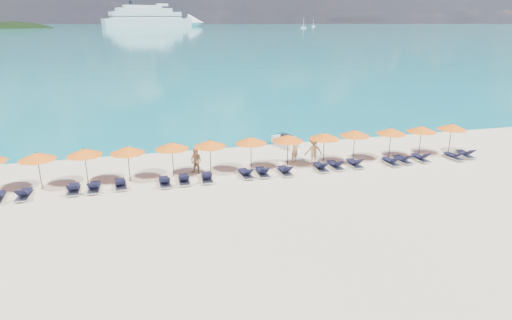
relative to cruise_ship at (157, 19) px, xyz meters
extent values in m
plane|color=beige|center=(-19.23, -621.13, -10.54)|extent=(1400.00, 1400.00, 0.00)
cube|color=#1FA9B2|center=(-19.23, 38.87, -10.53)|extent=(1600.00, 1300.00, 0.01)
ellipsoid|color=black|center=(-169.23, -61.13, -45.54)|extent=(162.00, 126.00, 85.50)
cube|color=silver|center=(-12.27, -4.08, -5.03)|extent=(121.95, 59.19, 11.02)
cone|color=silver|center=(56.73, 18.89, -5.03)|extent=(30.66, 30.66, 24.24)
cube|color=silver|center=(-14.36, -4.78, 4.89)|extent=(97.91, 48.40, 8.81)
cube|color=silver|center=(-16.45, -5.48, 11.50)|extent=(76.51, 39.42, 5.51)
cube|color=silver|center=(-18.54, -6.17, 15.91)|extent=(52.47, 28.62, 3.86)
cube|color=black|center=(-14.36, -4.78, 3.24)|extent=(99.13, 48.99, 0.99)
cube|color=black|center=(-14.36, -4.78, 7.09)|extent=(96.69, 47.81, 0.99)
cylinder|color=black|center=(-32.97, -10.98, 20.31)|extent=(4.85, 4.85, 6.06)
cube|color=silver|center=(163.33, -144.27, -9.68)|extent=(6.44, 2.15, 1.72)
cylinder|color=silver|center=(163.33, -144.27, -4.10)|extent=(0.39, 0.39, 10.73)
cube|color=silver|center=(224.63, -23.60, -9.83)|extent=(5.31, 1.77, 1.42)
cylinder|color=silver|center=(224.63, -23.60, -5.22)|extent=(0.32, 0.32, 8.86)
cube|color=silver|center=(-15.20, -611.78, -10.22)|extent=(1.66, 2.73, 0.59)
cube|color=black|center=(-15.13, -611.98, -9.79)|extent=(0.82, 1.17, 0.37)
cylinder|color=black|center=(-15.38, -611.17, -9.63)|extent=(0.58, 0.23, 0.06)
imported|color=tan|center=(-15.82, -615.72, -9.60)|extent=(0.81, 0.77, 1.87)
imported|color=tan|center=(-22.69, -616.26, -9.71)|extent=(0.91, 0.86, 1.64)
imported|color=tan|center=(-14.75, -616.41, -9.59)|extent=(1.27, 0.68, 1.90)
cylinder|color=black|center=(-31.72, -616.70, -9.44)|extent=(0.05, 0.05, 2.20)
cone|color=orange|center=(-31.72, -616.70, -8.52)|extent=(2.10, 2.10, 0.42)
sphere|color=black|center=(-31.72, -616.70, -8.30)|extent=(0.08, 0.08, 0.08)
cylinder|color=black|center=(-29.22, -616.53, -9.44)|extent=(0.05, 0.05, 2.20)
cone|color=orange|center=(-29.22, -616.53, -8.52)|extent=(2.10, 2.10, 0.42)
sphere|color=black|center=(-29.22, -616.53, -8.30)|extent=(0.08, 0.08, 0.08)
cylinder|color=black|center=(-26.78, -616.71, -9.44)|extent=(0.05, 0.05, 2.20)
cone|color=orange|center=(-26.78, -616.71, -8.52)|extent=(2.10, 2.10, 0.42)
sphere|color=black|center=(-26.78, -616.71, -8.30)|extent=(0.08, 0.08, 0.08)
cylinder|color=black|center=(-24.16, -616.48, -9.44)|extent=(0.05, 0.05, 2.20)
cone|color=orange|center=(-24.16, -616.48, -8.52)|extent=(2.10, 2.10, 0.42)
sphere|color=black|center=(-24.16, -616.48, -8.30)|extent=(0.08, 0.08, 0.08)
cylinder|color=black|center=(-21.81, -616.56, -9.44)|extent=(0.05, 0.05, 2.20)
cone|color=orange|center=(-21.81, -616.56, -8.52)|extent=(2.10, 2.10, 0.42)
sphere|color=black|center=(-21.81, -616.56, -8.30)|extent=(0.08, 0.08, 0.08)
cylinder|color=black|center=(-19.14, -616.51, -9.44)|extent=(0.05, 0.05, 2.20)
cone|color=orange|center=(-19.14, -616.51, -8.52)|extent=(2.10, 2.10, 0.42)
sphere|color=black|center=(-19.14, -616.51, -8.30)|extent=(0.08, 0.08, 0.08)
cylinder|color=black|center=(-16.66, -616.58, -9.44)|extent=(0.05, 0.05, 2.20)
cone|color=orange|center=(-16.66, -616.58, -8.52)|extent=(2.10, 2.10, 0.42)
sphere|color=black|center=(-16.66, -616.58, -8.30)|extent=(0.08, 0.08, 0.08)
cylinder|color=black|center=(-14.13, -616.69, -9.44)|extent=(0.05, 0.05, 2.20)
cone|color=orange|center=(-14.13, -616.69, -8.52)|extent=(2.10, 2.10, 0.42)
sphere|color=black|center=(-14.13, -616.69, -8.30)|extent=(0.08, 0.08, 0.08)
cylinder|color=black|center=(-11.81, -616.52, -9.44)|extent=(0.05, 0.05, 2.20)
cone|color=orange|center=(-11.81, -616.52, -8.52)|extent=(2.10, 2.10, 0.42)
sphere|color=black|center=(-11.81, -616.52, -8.30)|extent=(0.08, 0.08, 0.08)
cylinder|color=black|center=(-9.10, -616.66, -9.44)|extent=(0.05, 0.05, 2.20)
cone|color=orange|center=(-9.10, -616.66, -8.52)|extent=(2.10, 2.10, 0.42)
sphere|color=black|center=(-9.10, -616.66, -8.30)|extent=(0.08, 0.08, 0.08)
cylinder|color=black|center=(-6.69, -616.69, -9.44)|extent=(0.05, 0.05, 2.20)
cone|color=orange|center=(-6.69, -616.69, -8.52)|extent=(2.10, 2.10, 0.42)
sphere|color=black|center=(-6.69, -616.69, -8.30)|extent=(0.08, 0.08, 0.08)
cylinder|color=black|center=(-4.16, -616.64, -9.44)|extent=(0.05, 0.05, 2.20)
cone|color=orange|center=(-4.16, -616.64, -8.52)|extent=(2.10, 2.10, 0.42)
sphere|color=black|center=(-4.16, -616.64, -8.30)|extent=(0.08, 0.08, 0.08)
cube|color=silver|center=(-32.39, -617.86, -10.40)|extent=(0.67, 1.72, 0.06)
cube|color=black|center=(-32.39, -617.61, -10.24)|extent=(0.59, 1.12, 0.04)
cube|color=black|center=(-32.41, -618.41, -9.99)|extent=(0.57, 0.55, 0.43)
cube|color=silver|center=(-29.87, -617.73, -10.40)|extent=(0.68, 1.72, 0.06)
cube|color=black|center=(-29.88, -617.48, -10.24)|extent=(0.59, 1.12, 0.04)
cube|color=black|center=(-29.85, -618.28, -9.99)|extent=(0.57, 0.56, 0.43)
cube|color=silver|center=(-28.76, -617.73, -10.40)|extent=(0.63, 1.70, 0.06)
cube|color=black|center=(-28.76, -617.48, -10.24)|extent=(0.56, 1.10, 0.04)
cube|color=black|center=(-28.77, -618.28, -9.99)|extent=(0.55, 0.54, 0.43)
cube|color=silver|center=(-27.31, -617.60, -10.40)|extent=(0.79, 1.75, 0.06)
cube|color=black|center=(-27.34, -617.35, -10.24)|extent=(0.66, 1.15, 0.04)
cube|color=black|center=(-27.26, -618.14, -9.99)|extent=(0.60, 0.59, 0.43)
cube|color=silver|center=(-24.79, -617.89, -10.40)|extent=(0.69, 1.72, 0.06)
cube|color=black|center=(-24.80, -617.64, -10.24)|extent=(0.59, 1.12, 0.04)
cube|color=black|center=(-24.76, -618.44, -9.99)|extent=(0.57, 0.56, 0.43)
cube|color=silver|center=(-23.63, -617.77, -10.40)|extent=(0.67, 1.72, 0.06)
cube|color=black|center=(-23.63, -617.52, -10.24)|extent=(0.58, 1.11, 0.04)
cube|color=black|center=(-23.65, -618.32, -9.99)|extent=(0.56, 0.55, 0.43)
cube|color=silver|center=(-22.25, -617.81, -10.40)|extent=(0.74, 1.74, 0.06)
cube|color=black|center=(-22.24, -617.56, -10.24)|extent=(0.63, 1.14, 0.04)
cube|color=black|center=(-22.29, -618.36, -9.99)|extent=(0.59, 0.57, 0.43)
cube|color=silver|center=(-19.78, -617.70, -10.40)|extent=(0.77, 1.75, 0.06)
cube|color=black|center=(-19.81, -617.45, -10.24)|extent=(0.65, 1.15, 0.04)
cube|color=black|center=(-19.73, -618.24, -9.99)|extent=(0.60, 0.58, 0.43)
cube|color=silver|center=(-18.71, -617.72, -10.40)|extent=(0.63, 1.70, 0.06)
cube|color=black|center=(-18.71, -617.47, -10.24)|extent=(0.55, 1.10, 0.04)
cube|color=black|center=(-18.71, -618.27, -9.99)|extent=(0.55, 0.54, 0.43)
cube|color=silver|center=(-17.25, -617.84, -10.40)|extent=(0.67, 1.72, 0.06)
cube|color=black|center=(-17.25, -617.59, -10.24)|extent=(0.58, 1.12, 0.04)
cube|color=black|center=(-17.23, -618.39, -9.99)|extent=(0.56, 0.55, 0.43)
cube|color=silver|center=(-14.77, -617.72, -10.40)|extent=(0.62, 1.70, 0.06)
cube|color=black|center=(-14.77, -617.47, -10.24)|extent=(0.55, 1.10, 0.04)
cube|color=black|center=(-14.77, -618.27, -9.99)|extent=(0.55, 0.54, 0.43)
cube|color=silver|center=(-13.67, -617.64, -10.40)|extent=(0.67, 1.72, 0.06)
cube|color=black|center=(-13.67, -617.39, -10.24)|extent=(0.58, 1.12, 0.04)
cube|color=black|center=(-13.65, -618.19, -9.99)|extent=(0.57, 0.55, 0.43)
cube|color=silver|center=(-12.28, -617.63, -10.40)|extent=(0.62, 1.70, 0.06)
cube|color=black|center=(-12.28, -617.38, -10.24)|extent=(0.55, 1.10, 0.04)
cube|color=black|center=(-12.27, -618.18, -9.99)|extent=(0.55, 0.54, 0.43)
cube|color=silver|center=(-9.69, -617.88, -10.40)|extent=(0.68, 1.72, 0.06)
cube|color=black|center=(-9.70, -617.63, -10.24)|extent=(0.59, 1.12, 0.04)
cube|color=black|center=(-9.67, -618.43, -9.99)|extent=(0.57, 0.56, 0.43)
cube|color=silver|center=(-8.66, -617.69, -10.40)|extent=(0.73, 1.74, 0.06)
cube|color=black|center=(-8.68, -617.44, -10.24)|extent=(0.62, 1.13, 0.04)
cube|color=black|center=(-8.63, -618.24, -9.99)|extent=(0.58, 0.57, 0.43)
cube|color=silver|center=(-7.27, -617.67, -10.40)|extent=(0.68, 1.72, 0.06)
cube|color=black|center=(-7.28, -617.42, -10.24)|extent=(0.59, 1.12, 0.04)
cube|color=black|center=(-7.25, -618.22, -9.99)|extent=(0.57, 0.56, 0.43)
cube|color=silver|center=(-4.74, -617.95, -10.40)|extent=(0.76, 1.75, 0.06)
cube|color=black|center=(-4.76, -617.70, -10.24)|extent=(0.64, 1.14, 0.04)
cube|color=black|center=(-4.69, -618.50, -9.99)|extent=(0.59, 0.58, 0.43)
cube|color=silver|center=(-3.60, -617.72, -10.40)|extent=(0.76, 1.75, 0.06)
cube|color=black|center=(-3.58, -617.47, -10.24)|extent=(0.64, 1.14, 0.04)
cube|color=black|center=(-3.65, -618.27, -9.99)|extent=(0.59, 0.58, 0.43)
camera|label=1|loc=(-25.55, -642.20, -1.16)|focal=30.00mm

